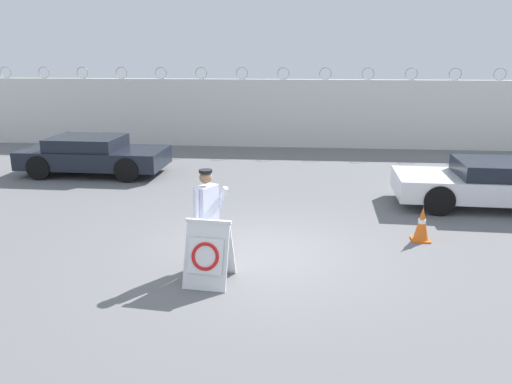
{
  "coord_description": "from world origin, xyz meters",
  "views": [
    {
      "loc": [
        0.76,
        -8.5,
        3.58
      ],
      "look_at": [
        -0.08,
        0.63,
        1.03
      ],
      "focal_mm": 35.0,
      "sensor_mm": 36.0,
      "label": 1
    }
  ],
  "objects": [
    {
      "name": "traffic_cone_near",
      "position": [
        3.16,
        1.04,
        0.34
      ],
      "size": [
        0.34,
        0.34,
        0.69
      ],
      "color": "orange",
      "rests_on": "ground_plane"
    },
    {
      "name": "ground_plane",
      "position": [
        0.0,
        0.0,
        0.0
      ],
      "size": [
        90.0,
        90.0,
        0.0
      ],
      "primitive_type": "plane",
      "color": "slate"
    },
    {
      "name": "parked_car_far_side",
      "position": [
        5.42,
        3.52,
        0.59
      ],
      "size": [
        4.64,
        2.03,
        1.13
      ],
      "rotation": [
        0.0,
        0.0,
        3.1
      ],
      "color": "black",
      "rests_on": "ground_plane"
    },
    {
      "name": "perimeter_wall",
      "position": [
        0.0,
        11.15,
        1.32
      ],
      "size": [
        36.0,
        0.3,
        3.08
      ],
      "color": "silver",
      "rests_on": "ground_plane"
    },
    {
      "name": "parked_car_front_coupe",
      "position": [
        -5.58,
        5.95,
        0.6
      ],
      "size": [
        4.35,
        2.04,
        1.15
      ],
      "rotation": [
        0.0,
        0.0,
        -0.02
      ],
      "color": "black",
      "rests_on": "ground_plane"
    },
    {
      "name": "barricade_sign",
      "position": [
        -0.68,
        -1.2,
        0.52
      ],
      "size": [
        0.77,
        0.83,
        1.06
      ],
      "rotation": [
        0.0,
        0.0,
        -0.1
      ],
      "color": "white",
      "rests_on": "ground_plane"
    },
    {
      "name": "security_guard",
      "position": [
        -0.83,
        -0.47,
        0.94
      ],
      "size": [
        0.58,
        0.57,
        1.7
      ],
      "rotation": [
        0.0,
        0.0,
        1.07
      ],
      "color": "#232838",
      "rests_on": "ground_plane"
    }
  ]
}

